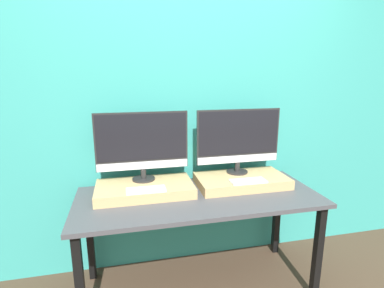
# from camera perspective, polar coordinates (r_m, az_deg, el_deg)

# --- Properties ---
(wall_back) EXTENTS (8.00, 0.04, 2.60)m
(wall_back) POSITION_cam_1_polar(r_m,az_deg,el_deg) (2.39, -1.13, 6.57)
(wall_back) COLOR teal
(wall_back) RESTS_ON ground_plane
(workbench) EXTENTS (1.70, 0.70, 0.74)m
(workbench) POSITION_cam_1_polar(r_m,az_deg,el_deg) (2.17, 1.29, -11.61)
(workbench) COLOR #47474C
(workbench) RESTS_ON ground_plane
(wooden_riser_left) EXTENTS (0.68, 0.37, 0.07)m
(wooden_riser_left) POSITION_cam_1_polar(r_m,az_deg,el_deg) (2.18, -8.97, -8.43)
(wooden_riser_left) COLOR tan
(wooden_riser_left) RESTS_ON workbench
(monitor_left) EXTENTS (0.66, 0.17, 0.50)m
(monitor_left) POSITION_cam_1_polar(r_m,az_deg,el_deg) (2.18, -9.46, 0.17)
(monitor_left) COLOR #282828
(monitor_left) RESTS_ON wooden_riser_left
(keyboard_left) EXTENTS (0.26, 0.11, 0.01)m
(keyboard_left) POSITION_cam_1_polar(r_m,az_deg,el_deg) (2.05, -8.75, -8.58)
(keyboard_left) COLOR silver
(keyboard_left) RESTS_ON wooden_riser_left
(wooden_riser_right) EXTENTS (0.68, 0.37, 0.07)m
(wooden_riser_right) POSITION_cam_1_polar(r_m,az_deg,el_deg) (2.34, 9.39, -6.90)
(wooden_riser_right) COLOR tan
(wooden_riser_right) RESTS_ON workbench
(monitor_right) EXTENTS (0.66, 0.17, 0.50)m
(monitor_right) POSITION_cam_1_polar(r_m,az_deg,el_deg) (2.34, 8.83, 1.11)
(monitor_right) COLOR #282828
(monitor_right) RESTS_ON wooden_riser_right
(keyboard_right) EXTENTS (0.26, 0.11, 0.01)m
(keyboard_right) POSITION_cam_1_polar(r_m,az_deg,el_deg) (2.22, 10.65, -6.92)
(keyboard_right) COLOR silver
(keyboard_right) RESTS_ON wooden_riser_right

